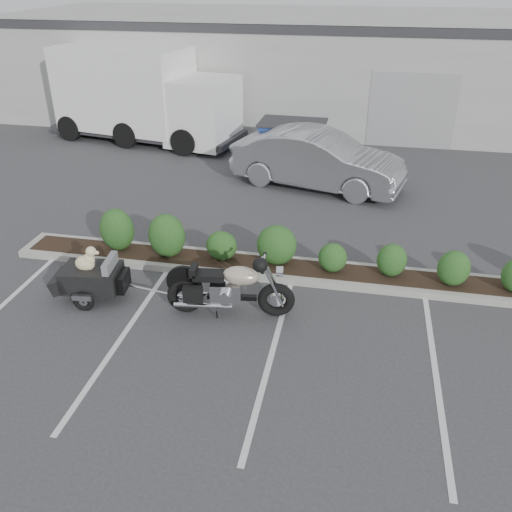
% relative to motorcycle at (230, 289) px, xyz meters
% --- Properties ---
extents(ground, '(90.00, 90.00, 0.00)m').
position_rel_motorcycle_xyz_m(ground, '(-0.22, -0.46, -0.55)').
color(ground, '#38383A').
rests_on(ground, ground).
extents(planter_kerb, '(12.00, 1.00, 0.15)m').
position_rel_motorcycle_xyz_m(planter_kerb, '(0.78, 1.74, -0.48)').
color(planter_kerb, '#9E9E93').
rests_on(planter_kerb, ground).
extents(building, '(26.00, 10.00, 4.00)m').
position_rel_motorcycle_xyz_m(building, '(-0.22, 16.54, 1.45)').
color(building, '#9EA099').
rests_on(building, ground).
extents(motorcycle, '(2.42, 0.90, 1.39)m').
position_rel_motorcycle_xyz_m(motorcycle, '(0.00, 0.00, 0.00)').
color(motorcycle, black).
rests_on(motorcycle, ground).
extents(pet_trailer, '(1.95, 1.10, 1.15)m').
position_rel_motorcycle_xyz_m(pet_trailer, '(-2.79, 0.02, -0.07)').
color(pet_trailer, black).
rests_on(pet_trailer, ground).
extents(sedan, '(5.27, 2.95, 1.64)m').
position_rel_motorcycle_xyz_m(sedan, '(0.94, 6.99, 0.27)').
color(sedan, '#B1B0B8').
rests_on(sedan, ground).
extents(dumpster, '(2.15, 1.50, 1.39)m').
position_rel_motorcycle_xyz_m(dumpster, '(-0.08, 8.94, 0.15)').
color(dumpster, navy).
rests_on(dumpster, ground).
extents(delivery_truck, '(7.45, 3.62, 3.27)m').
position_rel_motorcycle_xyz_m(delivery_truck, '(-5.76, 10.57, 1.02)').
color(delivery_truck, white).
rests_on(delivery_truck, ground).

